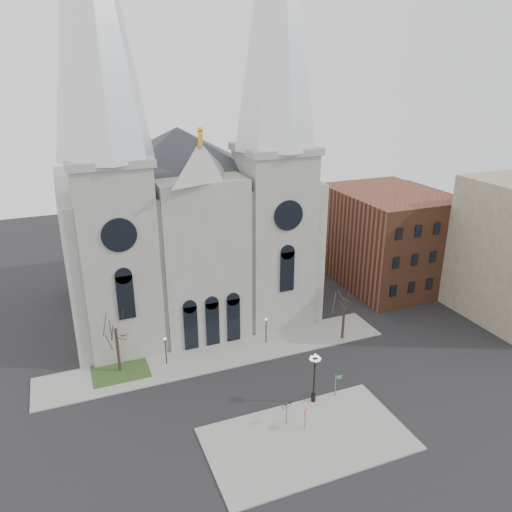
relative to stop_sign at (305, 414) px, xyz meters
name	(u,v)px	position (x,y,z in m)	size (l,w,h in m)	color
ground	(255,414)	(-3.34, 3.75, -1.77)	(160.00, 160.00, 0.00)	black
sidewalk_near	(308,439)	(-0.34, -1.25, -1.70)	(18.00, 10.00, 0.14)	gray
sidewalk_far	(220,355)	(-3.34, 14.75, -1.70)	(40.00, 6.00, 0.14)	gray
grass_patch	(120,371)	(-14.34, 15.75, -1.68)	(6.00, 5.00, 0.18)	#2C4A1F
cathedral	(185,176)	(-3.34, 26.61, 16.71)	(33.00, 26.66, 54.00)	gray
bg_building_brick	(386,238)	(26.66, 25.75, 5.23)	(14.00, 18.00, 14.00)	brown
tree_left	(115,326)	(-14.34, 15.75, 3.82)	(3.20, 3.20, 7.50)	black
tree_right	(344,306)	(11.66, 12.75, 2.70)	(3.20, 3.20, 6.00)	black
ped_lamp_left	(165,346)	(-9.34, 15.25, 0.56)	(0.32, 0.32, 3.26)	black
ped_lamp_right	(266,326)	(2.66, 15.25, 0.56)	(0.32, 0.32, 3.26)	black
stop_sign	(305,414)	(0.00, 0.00, 0.00)	(0.78, 0.29, 2.26)	slate
globe_lamp	(315,372)	(2.62, 3.25, 1.74)	(1.47, 1.47, 5.36)	black
one_way_sign	(287,410)	(-1.27, 1.20, -0.07)	(0.99, 0.31, 2.32)	slate
street_name_sign	(336,383)	(5.12, 3.22, -0.22)	(0.77, 0.15, 2.40)	slate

